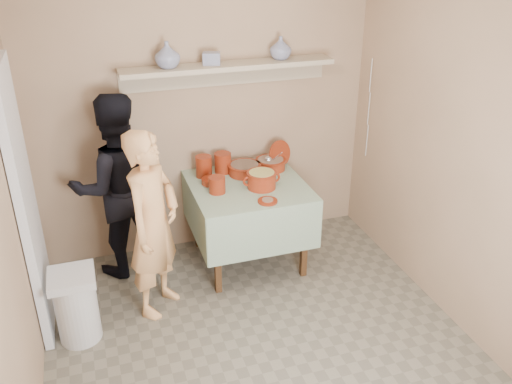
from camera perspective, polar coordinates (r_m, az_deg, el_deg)
name	(u,v)px	position (r m, az deg, el deg)	size (l,w,h in m)	color
ground	(269,361)	(3.98, 1.39, -17.38)	(3.50, 3.50, 0.00)	#6D6656
tile_panel	(27,205)	(4.08, -22.99, -1.31)	(0.06, 0.70, 2.00)	silver
plate_stack_a	(204,166)	(4.75, -5.52, 2.70)	(0.14, 0.14, 0.19)	maroon
plate_stack_b	(223,163)	(4.82, -3.52, 3.09)	(0.15, 0.15, 0.18)	maroon
bowl_stack	(217,185)	(4.46, -4.12, 0.76)	(0.14, 0.14, 0.14)	maroon
empty_bowl	(211,181)	(4.64, -4.73, 1.16)	(0.17, 0.17, 0.05)	maroon
propped_lid	(280,153)	(4.94, 2.53, 4.08)	(0.24, 0.24, 0.02)	maroon
vase_right	(281,48)	(4.74, 2.61, 14.91)	(0.18, 0.18, 0.19)	navy
vase_left	(167,55)	(4.48, -9.33, 14.07)	(0.20, 0.20, 0.21)	navy
ceramic_box	(212,59)	(4.56, -4.70, 13.83)	(0.14, 0.10, 0.10)	navy
person_cook	(153,225)	(4.11, -10.75, -3.39)	(0.54, 0.36, 1.49)	#E5A162
person_helper	(117,187)	(4.64, -14.40, 0.55)	(0.77, 0.60, 1.59)	black
room_shell	(272,147)	(3.09, 1.70, 4.78)	(3.04, 3.54, 2.62)	tan
serving_table	(248,197)	(4.67, -0.87, -0.50)	(0.97, 0.97, 0.76)	#4C2D16
cazuela_meat_a	(245,168)	(4.78, -1.21, 2.52)	(0.30, 0.30, 0.10)	maroon
cazuela_meat_b	(271,163)	(4.89, 1.56, 3.06)	(0.28, 0.28, 0.10)	maroon
ladle	(269,159)	(4.83, 1.38, 3.44)	(0.08, 0.26, 0.19)	silver
cazuela_rice	(262,179)	(4.52, 0.60, 1.43)	(0.33, 0.25, 0.14)	maroon
front_plate	(268,201)	(4.32, 1.23, -0.94)	(0.16, 0.16, 0.03)	maroon
wall_shelf	(228,68)	(4.64, -2.97, 12.87)	(1.80, 0.25, 0.21)	tan
trash_bin	(76,306)	(4.18, -18.39, -11.33)	(0.32, 0.32, 0.56)	silver
electrical_cord	(369,109)	(5.08, 11.79, 8.58)	(0.01, 0.05, 0.90)	silver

